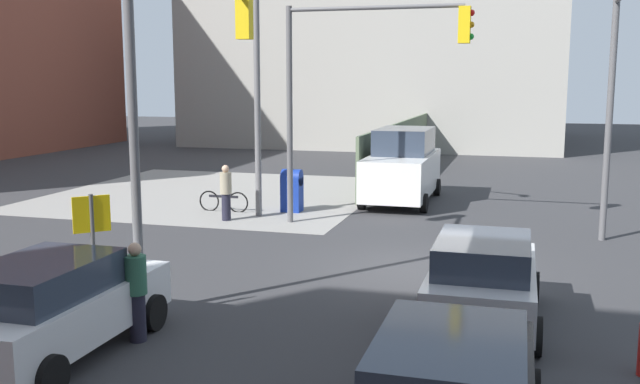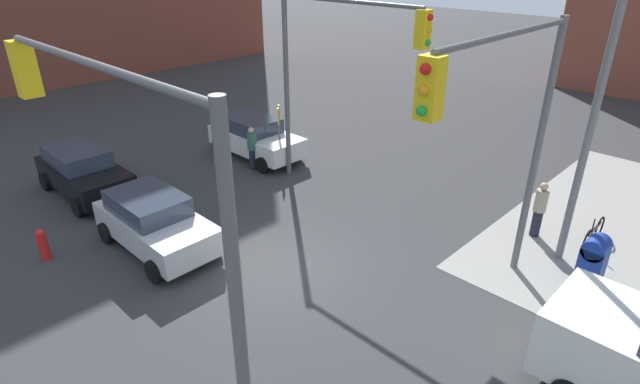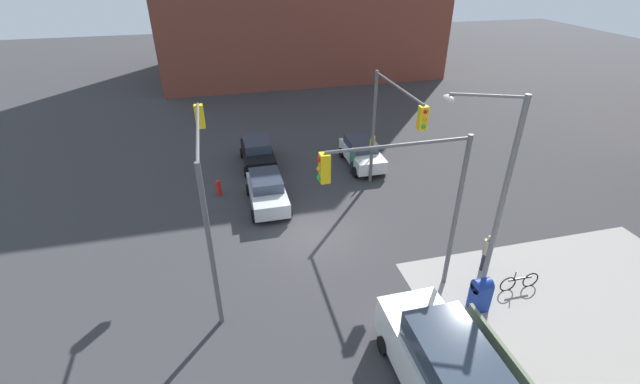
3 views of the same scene
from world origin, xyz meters
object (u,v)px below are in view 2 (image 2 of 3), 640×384
(street_lamp_corner, at_px, (588,94))
(pedestrian_waiting, at_px, (252,148))
(coupe_white, at_px, (255,137))
(fire_hydrant, at_px, (43,244))
(bicycle_leaning_on_fence, at_px, (593,234))
(traffic_signal_ne_corner, at_px, (507,120))
(pedestrian_crossing, at_px, (539,209))
(traffic_signal_se_corner, at_px, (130,187))
(traffic_signal_nw_corner, at_px, (333,58))
(hatchback_black, at_px, (83,171))
(mailbox_blue, at_px, (593,260))
(hatchback_silver, at_px, (154,222))

(street_lamp_corner, height_order, pedestrian_waiting, street_lamp_corner)
(coupe_white, bearing_deg, fire_hydrant, -78.80)
(bicycle_leaning_on_fence, bearing_deg, street_lamp_corner, -107.29)
(traffic_signal_ne_corner, distance_m, bicycle_leaning_on_fence, 6.51)
(pedestrian_crossing, bearing_deg, pedestrian_waiting, -135.31)
(traffic_signal_se_corner, bearing_deg, pedestrian_waiting, 133.45)
(traffic_signal_ne_corner, bearing_deg, pedestrian_crossing, 94.20)
(street_lamp_corner, relative_size, fire_hydrant, 8.51)
(street_lamp_corner, distance_m, coupe_white, 12.46)
(traffic_signal_ne_corner, height_order, pedestrian_crossing, traffic_signal_ne_corner)
(traffic_signal_se_corner, distance_m, bicycle_leaning_on_fence, 12.97)
(traffic_signal_nw_corner, bearing_deg, bicycle_leaning_on_fence, 18.93)
(traffic_signal_ne_corner, bearing_deg, hatchback_black, -162.46)
(fire_hydrant, bearing_deg, mailbox_blue, 39.40)
(street_lamp_corner, bearing_deg, coupe_white, -176.40)
(street_lamp_corner, xyz_separation_m, mailbox_blue, (1.14, -0.46, -3.94))
(traffic_signal_se_corner, bearing_deg, fire_hydrant, 177.57)
(traffic_signal_nw_corner, bearing_deg, hatchback_black, -134.58)
(street_lamp_corner, xyz_separation_m, bicycle_leaning_on_fence, (0.54, 1.74, -4.35))
(traffic_signal_se_corner, xyz_separation_m, fire_hydrant, (-7.06, 0.30, -4.19))
(coupe_white, bearing_deg, pedestrian_waiting, -43.48)
(traffic_signal_nw_corner, bearing_deg, street_lamp_corner, 7.46)
(street_lamp_corner, xyz_separation_m, hatchback_black, (-13.37, -7.09, -3.86))
(hatchback_black, height_order, pedestrian_crossing, pedestrian_crossing)
(hatchback_black, bearing_deg, fire_hydrant, -37.74)
(street_lamp_corner, height_order, fire_hydrant, street_lamp_corner)
(street_lamp_corner, height_order, pedestrian_crossing, street_lamp_corner)
(traffic_signal_nw_corner, bearing_deg, pedestrian_crossing, 17.19)
(bicycle_leaning_on_fence, bearing_deg, pedestrian_crossing, -153.54)
(street_lamp_corner, height_order, coupe_white, street_lamp_corner)
(fire_hydrant, height_order, hatchback_silver, hatchback_silver)
(pedestrian_crossing, xyz_separation_m, bicycle_leaning_on_fence, (1.40, 0.70, -0.57))
(coupe_white, bearing_deg, bicycle_leaning_on_fence, 11.35)
(traffic_signal_nw_corner, distance_m, street_lamp_corner, 7.39)
(traffic_signal_nw_corner, relative_size, pedestrian_waiting, 3.83)
(traffic_signal_ne_corner, bearing_deg, traffic_signal_se_corner, -109.41)
(hatchback_silver, height_order, bicycle_leaning_on_fence, hatchback_silver)
(traffic_signal_se_corner, height_order, street_lamp_corner, street_lamp_corner)
(traffic_signal_nw_corner, distance_m, pedestrian_crossing, 7.73)
(street_lamp_corner, bearing_deg, traffic_signal_se_corner, -106.74)
(traffic_signal_nw_corner, xyz_separation_m, fire_hydrant, (-2.74, -8.70, -4.17))
(traffic_signal_se_corner, distance_m, pedestrian_crossing, 11.82)
(fire_hydrant, bearing_deg, traffic_signal_ne_corner, 34.84)
(traffic_signal_se_corner, height_order, mailbox_blue, traffic_signal_se_corner)
(traffic_signal_nw_corner, xyz_separation_m, pedestrian_crossing, (6.46, 2.00, -3.74))
(street_lamp_corner, distance_m, mailbox_blue, 4.13)
(fire_hydrant, relative_size, pedestrian_waiting, 0.55)
(traffic_signal_se_corner, distance_m, mailbox_blue, 11.08)
(mailbox_blue, bearing_deg, bicycle_leaning_on_fence, 105.28)
(mailbox_blue, bearing_deg, coupe_white, -178.74)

